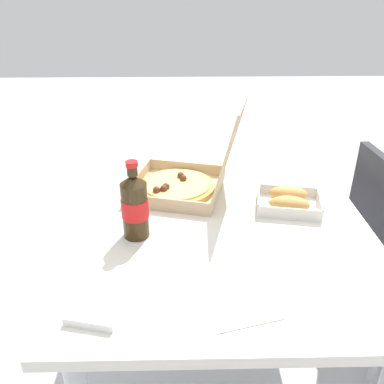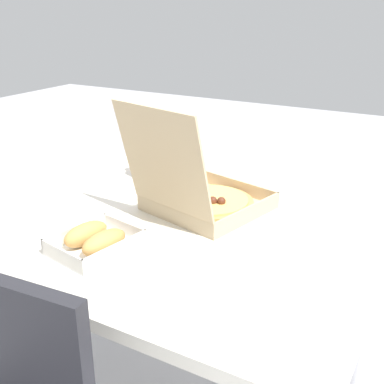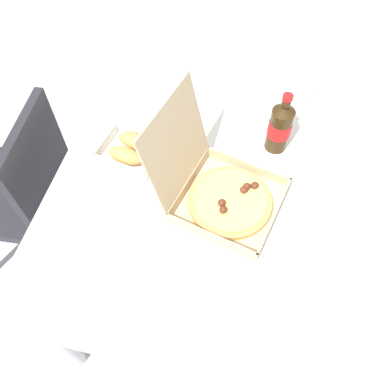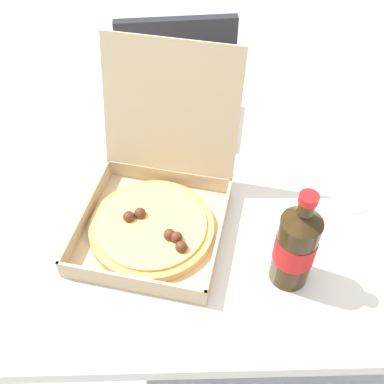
{
  "view_description": "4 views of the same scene",
  "coord_description": "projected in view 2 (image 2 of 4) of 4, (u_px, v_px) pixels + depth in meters",
  "views": [
    {
      "loc": [
        1.13,
        -0.11,
        1.36
      ],
      "look_at": [
        -0.06,
        -0.09,
        0.72
      ],
      "focal_mm": 38.66,
      "sensor_mm": 36.0,
      "label": 1
    },
    {
      "loc": [
        -0.66,
        0.97,
        1.25
      ],
      "look_at": [
        -0.06,
        -0.11,
        0.76
      ],
      "focal_mm": 44.84,
      "sensor_mm": 36.0,
      "label": 2
    },
    {
      "loc": [
        -0.74,
        -0.16,
        1.73
      ],
      "look_at": [
        -0.1,
        -0.02,
        0.74
      ],
      "focal_mm": 37.08,
      "sensor_mm": 36.0,
      "label": 3
    },
    {
      "loc": [
        -0.03,
        -0.71,
        1.45
      ],
      "look_at": [
        -0.01,
        -0.09,
        0.78
      ],
      "focal_mm": 42.94,
      "sensor_mm": 36.0,
      "label": 4
    }
  ],
  "objects": [
    {
      "name": "pizza_box_open",
      "position": [
        202.0,
        196.0,
        1.32
      ],
      "size": [
        0.36,
        0.41,
        0.32
      ],
      "color": "tan",
      "rests_on": "dining_table"
    },
    {
      "name": "cola_bottle",
      "position": [
        153.0,
        153.0,
        1.52
      ],
      "size": [
        0.07,
        0.07,
        0.22
      ],
      "color": "#33230F",
      "rests_on": "dining_table"
    },
    {
      "name": "dining_table",
      "position": [
        155.0,
        246.0,
        1.32
      ],
      "size": [
        1.17,
        0.85,
        0.71
      ],
      "color": "silver",
      "rests_on": "ground_plane"
    },
    {
      "name": "paper_menu",
      "position": [
        44.0,
        191.0,
        1.47
      ],
      "size": [
        0.24,
        0.2,
        0.0
      ],
      "primitive_type": "cube",
      "rotation": [
        0.0,
        0.0,
        0.26
      ],
      "color": "white",
      "rests_on": "dining_table"
    },
    {
      "name": "napkin_pile",
      "position": [
        95.0,
        160.0,
        1.73
      ],
      "size": [
        0.13,
        0.13,
        0.02
      ],
      "primitive_type": "cube",
      "rotation": [
        0.0,
        0.0,
        -0.22
      ],
      "color": "white",
      "rests_on": "dining_table"
    },
    {
      "name": "bread_side_box",
      "position": [
        95.0,
        240.0,
        1.12
      ],
      "size": [
        0.18,
        0.21,
        0.06
      ],
      "color": "white",
      "rests_on": "dining_table"
    }
  ]
}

